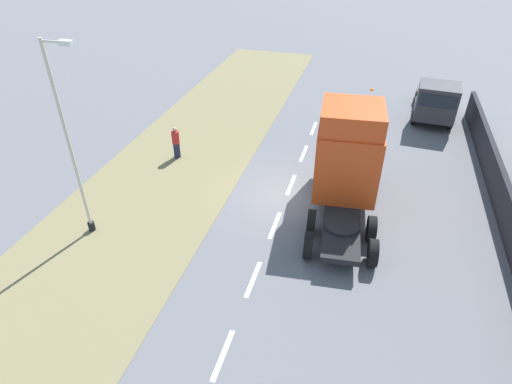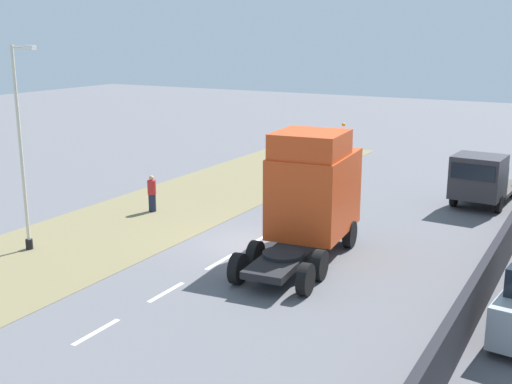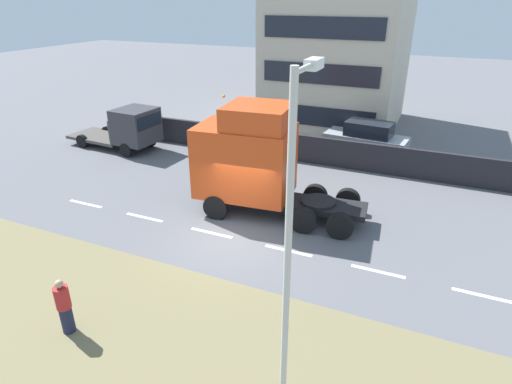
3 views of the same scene
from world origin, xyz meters
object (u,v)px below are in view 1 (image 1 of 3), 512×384
Objects in this scene: pedestrian at (176,143)px; flatbed_truck at (436,102)px; lamp_post at (73,152)px; lorry_cab at (347,155)px.

flatbed_truck is at bearing 32.05° from pedestrian.
flatbed_truck is at bearing 46.97° from lamp_post.
flatbed_truck is (4.29, 9.77, -0.96)m from lorry_cab.
lorry_cab is 10.71m from flatbed_truck.
lamp_post is at bearing -157.71° from lorry_cab.
flatbed_truck reaches higher than pedestrian.
flatbed_truck is 15.37m from pedestrian.
lorry_cab is at bearing 27.59° from lamp_post.
lamp_post reaches higher than lorry_cab.
lorry_cab is at bearing 70.24° from flatbed_truck.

